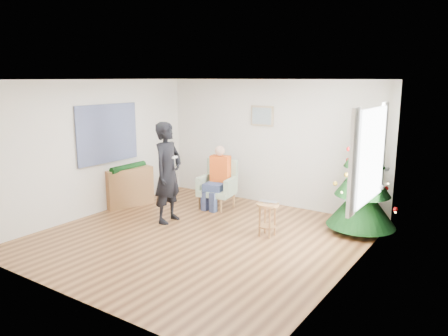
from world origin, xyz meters
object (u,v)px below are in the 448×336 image
Objects in this scene: stool at (267,219)px; standing_man at (168,173)px; christmas_tree at (363,178)px; armchair at (218,190)px; console at (129,187)px.

standing_man is at bearing -169.89° from stool.
stool is at bearing -138.39° from christmas_tree.
armchair is 0.53× the size of standing_man.
armchair is at bearing 150.76° from stool.
stool is at bearing -39.21° from armchair.
stool is at bearing -85.32° from standing_man.
stool is 2.02m from standing_man.
christmas_tree is 2.12× the size of console.
stool is (-1.24, -1.10, -0.66)m from christmas_tree.
standing_man is at bearing -155.33° from christmas_tree.
standing_man reaches higher than armchair.
stool is at bearing 18.16° from console.
armchair reaches higher than console.
standing_man is (-0.24, -1.26, 0.57)m from armchair.
standing_man is at bearing 4.77° from console.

